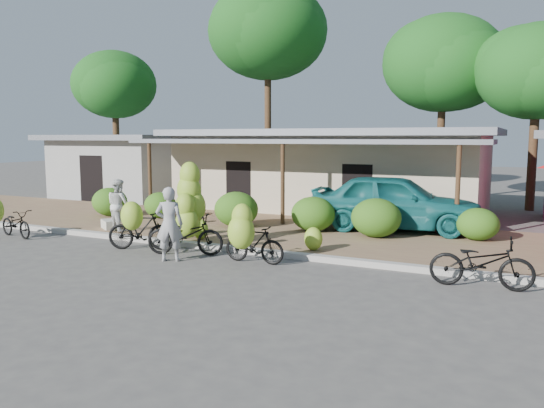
% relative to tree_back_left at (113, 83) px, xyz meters
% --- Properties ---
extents(ground, '(100.00, 100.00, 0.00)m').
position_rel_tree_back_left_xyz_m(ground, '(13.69, -13.11, -6.03)').
color(ground, '#4B4946').
rests_on(ground, ground).
extents(sidewalk, '(60.00, 6.00, 0.12)m').
position_rel_tree_back_left_xyz_m(sidewalk, '(13.69, -8.11, -5.97)').
color(sidewalk, olive).
rests_on(sidewalk, ground).
extents(curb, '(60.00, 0.25, 0.15)m').
position_rel_tree_back_left_xyz_m(curb, '(13.69, -11.11, -5.96)').
color(curb, '#A8A399').
rests_on(curb, ground).
extents(shop_main, '(13.00, 8.50, 3.35)m').
position_rel_tree_back_left_xyz_m(shop_main, '(13.69, -2.18, -4.31)').
color(shop_main, beige).
rests_on(shop_main, ground).
extents(shop_grey, '(7.00, 6.00, 3.15)m').
position_rel_tree_back_left_xyz_m(shop_grey, '(2.69, -2.12, -4.41)').
color(shop_grey, '#969692').
rests_on(shop_grey, ground).
extents(tree_back_left, '(4.77, 4.62, 7.81)m').
position_rel_tree_back_left_xyz_m(tree_back_left, '(0.00, 0.00, 0.00)').
color(tree_back_left, brown).
rests_on(tree_back_left, ground).
extents(tree_far_center, '(6.38, 6.36, 11.17)m').
position_rel_tree_back_left_xyz_m(tree_far_center, '(8.00, 3.00, 2.70)').
color(tree_far_center, brown).
rests_on(tree_far_center, ground).
extents(tree_center_right, '(5.74, 5.66, 8.75)m').
position_rel_tree_back_left_xyz_m(tree_center_right, '(17.00, 3.50, 0.55)').
color(tree_center_right, brown).
rests_on(tree_center_right, ground).
extents(tree_near_right, '(4.98, 4.84, 7.64)m').
position_rel_tree_back_left_xyz_m(tree_near_right, '(21.00, 1.50, -0.24)').
color(tree_near_right, brown).
rests_on(tree_near_right, ground).
extents(hedge_0, '(1.35, 1.22, 1.05)m').
position_rel_tree_back_left_xyz_m(hedge_0, '(7.09, -8.15, -5.38)').
color(hedge_0, '#2C5E15').
rests_on(hedge_0, sidewalk).
extents(hedge_1, '(1.21, 1.09, 0.94)m').
position_rel_tree_back_left_xyz_m(hedge_1, '(9.13, -7.75, -5.44)').
color(hedge_1, '#2C5E15').
rests_on(hedge_1, sidewalk).
extents(hedge_2, '(1.47, 1.33, 1.15)m').
position_rel_tree_back_left_xyz_m(hedge_2, '(12.56, -8.18, -5.34)').
color(hedge_2, '#2C5E15').
rests_on(hedge_2, sidewalk).
extents(hedge_3, '(1.39, 1.25, 1.09)m').
position_rel_tree_back_left_xyz_m(hedge_3, '(15.14, -7.88, -5.37)').
color(hedge_3, '#2C5E15').
rests_on(hedge_3, sidewalk).
extents(hedge_4, '(1.47, 1.32, 1.15)m').
position_rel_tree_back_left_xyz_m(hedge_4, '(17.16, -7.98, -5.34)').
color(hedge_4, '#2C5E15').
rests_on(hedge_4, sidewalk).
extents(hedge_5, '(1.19, 1.07, 0.92)m').
position_rel_tree_back_left_xyz_m(hedge_5, '(19.89, -7.17, -5.45)').
color(hedge_5, '#2C5E15').
rests_on(hedge_5, sidewalk).
extents(bike_far_left, '(1.71, 1.36, 1.31)m').
position_rel_tree_back_left_xyz_m(bike_far_left, '(7.10, -12.39, -5.48)').
color(bike_far_left, black).
rests_on(bike_far_left, ground).
extents(bike_left, '(1.86, 1.43, 1.40)m').
position_rel_tree_back_left_xyz_m(bike_left, '(11.79, -12.09, -5.40)').
color(bike_left, black).
rests_on(bike_left, ground).
extents(bike_center, '(2.12, 1.52, 2.40)m').
position_rel_tree_back_left_xyz_m(bike_center, '(13.12, -11.73, -5.12)').
color(bike_center, black).
rests_on(bike_center, ground).
extents(bike_right, '(1.58, 1.16, 1.53)m').
position_rel_tree_back_left_xyz_m(bike_right, '(15.24, -12.22, -5.36)').
color(bike_right, black).
rests_on(bike_right, ground).
extents(bike_far_right, '(2.06, 0.86, 1.05)m').
position_rel_tree_back_left_xyz_m(bike_far_right, '(20.37, -11.87, -5.51)').
color(bike_far_right, black).
rests_on(bike_far_right, ground).
extents(loose_banana_a, '(0.55, 0.46, 0.68)m').
position_rel_tree_back_left_xyz_m(loose_banana_a, '(12.05, -10.29, -5.57)').
color(loose_banana_a, '#97C531').
rests_on(loose_banana_a, sidewalk).
extents(loose_banana_b, '(0.47, 0.40, 0.59)m').
position_rel_tree_back_left_xyz_m(loose_banana_b, '(12.73, -10.55, -5.62)').
color(loose_banana_b, '#97C531').
rests_on(loose_banana_b, sidewalk).
extents(loose_banana_c, '(0.49, 0.41, 0.61)m').
position_rel_tree_back_left_xyz_m(loose_banana_c, '(16.20, -10.51, -5.61)').
color(loose_banana_c, '#97C531').
rests_on(loose_banana_c, sidewalk).
extents(sack_near, '(0.89, 0.49, 0.30)m').
position_rel_tree_back_left_xyz_m(sack_near, '(11.47, -9.73, -5.76)').
color(sack_near, beige).
rests_on(sack_near, sidewalk).
extents(sack_far, '(0.84, 0.73, 0.28)m').
position_rel_tree_back_left_xyz_m(sack_far, '(9.09, -10.32, -5.77)').
color(sack_far, beige).
rests_on(sack_far, sidewalk).
extents(vendor, '(0.80, 0.69, 1.84)m').
position_rel_tree_back_left_xyz_m(vendor, '(13.28, -12.71, -5.11)').
color(vendor, '#959595').
rests_on(vendor, ground).
extents(bystander, '(0.97, 0.87, 1.64)m').
position_rel_tree_back_left_xyz_m(bystander, '(9.66, -10.48, -5.09)').
color(bystander, silver).
rests_on(bystander, sidewalk).
extents(teal_van, '(5.45, 2.67, 1.79)m').
position_rel_tree_back_left_xyz_m(teal_van, '(17.36, -6.53, -5.02)').
color(teal_van, '#166466').
rests_on(teal_van, sidewalk).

